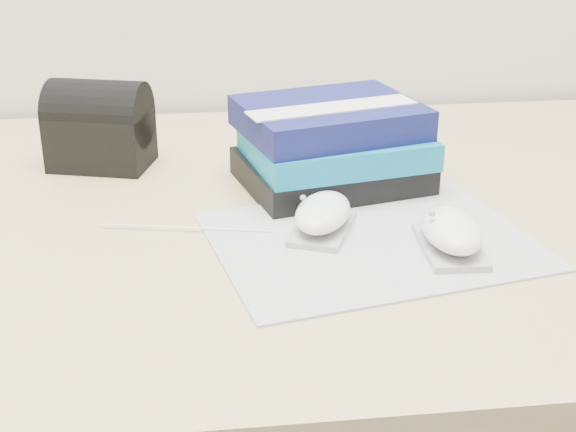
{
  "coord_description": "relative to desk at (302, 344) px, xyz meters",
  "views": [
    {
      "loc": [
        -0.13,
        0.71,
        1.1
      ],
      "look_at": [
        -0.04,
        1.46,
        0.77
      ],
      "focal_mm": 50.0,
      "sensor_mm": 36.0,
      "label": 1
    }
  ],
  "objects": [
    {
      "name": "usb_cable",
      "position": [
        -0.15,
        -0.12,
        0.24
      ],
      "size": [
        0.19,
        0.04,
        0.0
      ],
      "primitive_type": "cylinder",
      "rotation": [
        0.0,
        1.57,
        -0.21
      ],
      "color": "white",
      "rests_on": "mousepad"
    },
    {
      "name": "book_stack",
      "position": [
        0.04,
        0.0,
        0.29
      ],
      "size": [
        0.25,
        0.22,
        0.11
      ],
      "color": "black",
      "rests_on": "desk"
    },
    {
      "name": "desk",
      "position": [
        0.0,
        0.0,
        0.0
      ],
      "size": [
        1.6,
        0.8,
        0.73
      ],
      "color": "tan",
      "rests_on": "ground"
    },
    {
      "name": "mousepad",
      "position": [
        0.05,
        -0.17,
        0.24
      ],
      "size": [
        0.38,
        0.32,
        0.0
      ],
      "primitive_type": "cube",
      "rotation": [
        0.0,
        0.0,
        0.2
      ],
      "color": "#96969E",
      "rests_on": "desk"
    },
    {
      "name": "mouse_front",
      "position": [
        0.13,
        -0.2,
        0.26
      ],
      "size": [
        0.06,
        0.11,
        0.05
      ],
      "color": "#A6A6A8",
      "rests_on": "mousepad"
    },
    {
      "name": "pouch",
      "position": [
        -0.26,
        0.11,
        0.29
      ],
      "size": [
        0.15,
        0.12,
        0.12
      ],
      "color": "black",
      "rests_on": "desk"
    },
    {
      "name": "mouse_rear",
      "position": [
        0.0,
        -0.14,
        0.26
      ],
      "size": [
        0.09,
        0.12,
        0.04
      ],
      "color": "#A5A6A8",
      "rests_on": "mousepad"
    }
  ]
}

